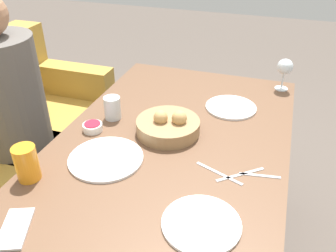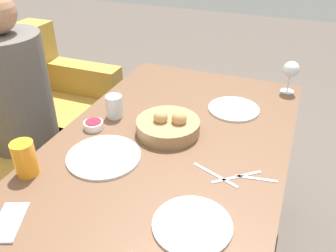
# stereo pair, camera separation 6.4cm
# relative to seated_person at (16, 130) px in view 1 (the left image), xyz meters

# --- Properties ---
(dining_table) EXTENTS (1.42, 0.88, 0.75)m
(dining_table) POSITION_rel_seated_person_xyz_m (-0.18, -0.92, 0.14)
(dining_table) COLOR brown
(dining_table) RESTS_ON ground_plane
(seated_person) EXTENTS (0.36, 0.47, 1.22)m
(seated_person) POSITION_rel_seated_person_xyz_m (0.00, 0.00, 0.00)
(seated_person) COLOR #23232D
(seated_person) RESTS_ON ground_plane
(bread_basket) EXTENTS (0.25, 0.25, 0.10)m
(bread_basket) POSITION_rel_seated_person_xyz_m (-0.12, -0.89, 0.27)
(bread_basket) COLOR #99754C
(bread_basket) RESTS_ON dining_table
(plate_near_left) EXTENTS (0.23, 0.23, 0.01)m
(plate_near_left) POSITION_rel_seated_person_xyz_m (-0.55, -1.13, 0.24)
(plate_near_left) COLOR white
(plate_near_left) RESTS_ON dining_table
(plate_near_right) EXTENTS (0.23, 0.23, 0.01)m
(plate_near_right) POSITION_rel_seated_person_xyz_m (0.16, -1.09, 0.24)
(plate_near_right) COLOR white
(plate_near_right) RESTS_ON dining_table
(plate_far_center) EXTENTS (0.27, 0.27, 0.01)m
(plate_far_center) POSITION_rel_seated_person_xyz_m (-0.36, -0.74, 0.24)
(plate_far_center) COLOR white
(plate_far_center) RESTS_ON dining_table
(juice_glass) EXTENTS (0.08, 0.08, 0.12)m
(juice_glass) POSITION_rel_seated_person_xyz_m (-0.53, -0.54, 0.30)
(juice_glass) COLOR orange
(juice_glass) RESTS_ON dining_table
(water_tumbler) EXTENTS (0.07, 0.07, 0.10)m
(water_tumbler) POSITION_rel_seated_person_xyz_m (-0.08, -0.63, 0.29)
(water_tumbler) COLOR silver
(water_tumbler) RESTS_ON dining_table
(wine_glass) EXTENTS (0.08, 0.08, 0.16)m
(wine_glass) POSITION_rel_seated_person_xyz_m (0.44, -1.30, 0.35)
(wine_glass) COLOR silver
(wine_glass) RESTS_ON dining_table
(jam_bowl_berry) EXTENTS (0.08, 0.08, 0.03)m
(jam_bowl_berry) POSITION_rel_seated_person_xyz_m (-0.20, -0.60, 0.26)
(jam_bowl_berry) COLOR white
(jam_bowl_berry) RESTS_ON dining_table
(fork_silver) EXTENTS (0.08, 0.17, 0.00)m
(fork_silver) POSITION_rel_seated_person_xyz_m (-0.31, -1.14, 0.24)
(fork_silver) COLOR #B7B7BC
(fork_silver) RESTS_ON dining_table
(knife_silver) EXTENTS (0.12, 0.15, 0.00)m
(knife_silver) POSITION_rel_seated_person_xyz_m (-0.29, -1.21, 0.24)
(knife_silver) COLOR #B7B7BC
(knife_silver) RESTS_ON dining_table
(spoon_coffee) EXTENTS (0.03, 0.14, 0.00)m
(spoon_coffee) POSITION_rel_seated_person_xyz_m (-0.28, -1.27, 0.24)
(spoon_coffee) COLOR #B7B7BC
(spoon_coffee) RESTS_ON dining_table
(cell_phone) EXTENTS (0.17, 0.13, 0.01)m
(cell_phone) POSITION_rel_seated_person_xyz_m (-0.73, -0.64, 0.24)
(cell_phone) COLOR silver
(cell_phone) RESTS_ON dining_table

